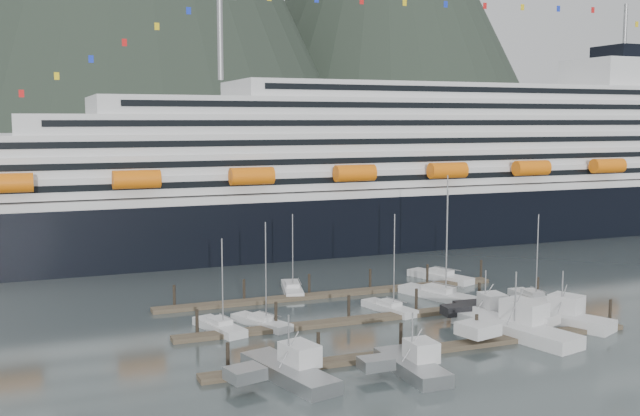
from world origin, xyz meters
The scene contains 17 objects.
ground centered at (0.00, 0.00, 0.00)m, with size 1600.00×1600.00×0.00m, color #475253.
cruise_ship centered at (30.03, 54.94, 12.04)m, with size 210.00×30.40×50.30m.
dock_near centered at (-4.93, -9.95, 0.31)m, with size 48.18×2.28×3.20m.
dock_mid centered at (-4.93, 3.05, 0.31)m, with size 48.18×2.28×3.20m.
dock_far centered at (-4.93, 16.05, 0.31)m, with size 48.18×2.28×3.20m.
sailboat_a centered at (-23.23, 5.33, 0.40)m, with size 4.53×8.69×10.94m.
sailboat_b centered at (-18.30, 5.46, 0.40)m, with size 5.38×8.70×12.42m.
sailboat_c centered at (-1.80, 5.83, 0.40)m, with size 4.14×8.60×12.53m.
sailboat_d centered at (7.32, 9.42, 0.43)m, with size 6.73×12.12×14.93m.
sailboat_e centered at (-9.38, 19.99, 0.39)m, with size 4.56×9.43×11.26m.
sailboat_g centered at (13.50, 19.43, 0.44)m, with size 6.12×10.84×15.93m.
sailboat_h centered at (18.00, 3.86, 0.40)m, with size 2.96×8.27×11.82m.
trawler_a centered at (-21.36, -12.35, 0.85)m, with size 9.27×12.40×6.54m.
trawler_b centered at (-10.19, -15.00, 0.83)m, with size 7.44×9.76×6.30m.
trawler_c centered at (6.02, -8.48, 0.97)m, with size 11.59×15.78×7.84m.
trawler_d centered at (13.75, -6.83, 0.89)m, with size 10.07×12.00×6.91m.
trawler_e centered at (6.82, -1.67, 0.85)m, with size 7.78×10.20×6.46m.
Camera 1 is at (-42.89, -74.24, 23.44)m, focal length 42.00 mm.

